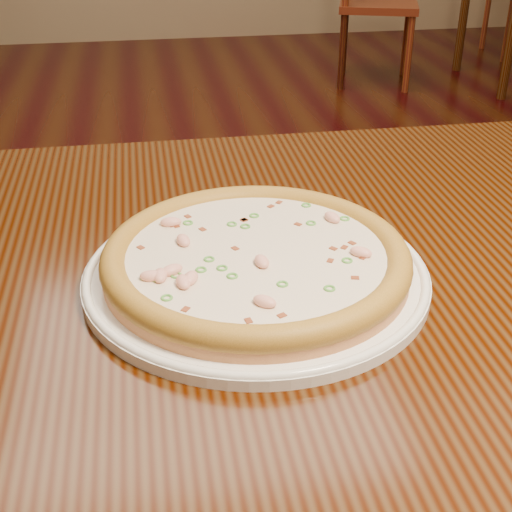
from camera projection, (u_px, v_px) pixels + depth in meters
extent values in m
cube|color=black|center=(350.00, 264.00, 0.84)|extent=(1.20, 0.80, 0.04)
cylinder|color=white|center=(256.00, 275.00, 0.77)|extent=(0.37, 0.37, 0.01)
torus|color=white|center=(256.00, 271.00, 0.76)|extent=(0.37, 0.37, 0.01)
cylinder|color=tan|center=(256.00, 263.00, 0.76)|extent=(0.32, 0.32, 0.02)
torus|color=#B27D31|center=(256.00, 256.00, 0.75)|extent=(0.33, 0.33, 0.03)
cylinder|color=beige|center=(256.00, 254.00, 0.75)|extent=(0.28, 0.28, 0.00)
ellipsoid|color=#F2B29E|center=(172.00, 270.00, 0.71)|extent=(0.03, 0.02, 0.01)
ellipsoid|color=#F2B29E|center=(152.00, 276.00, 0.70)|extent=(0.03, 0.02, 0.01)
ellipsoid|color=#F2B29E|center=(361.00, 252.00, 0.74)|extent=(0.03, 0.03, 0.01)
ellipsoid|color=#F2B29E|center=(183.00, 282.00, 0.69)|extent=(0.02, 0.03, 0.01)
ellipsoid|color=#F2B29E|center=(183.00, 240.00, 0.77)|extent=(0.02, 0.03, 0.01)
ellipsoid|color=#F2B29E|center=(332.00, 217.00, 0.81)|extent=(0.02, 0.03, 0.01)
ellipsoid|color=#F2B29E|center=(265.00, 301.00, 0.66)|extent=(0.03, 0.03, 0.01)
ellipsoid|color=#F2B29E|center=(262.00, 261.00, 0.73)|extent=(0.02, 0.03, 0.01)
ellipsoid|color=#F2B29E|center=(171.00, 222.00, 0.80)|extent=(0.02, 0.01, 0.01)
ellipsoid|color=#F2B29E|center=(160.00, 275.00, 0.70)|extent=(0.02, 0.03, 0.01)
ellipsoid|color=#F2B29E|center=(190.00, 278.00, 0.70)|extent=(0.02, 0.03, 0.01)
cube|color=maroon|center=(330.00, 261.00, 0.73)|extent=(0.01, 0.01, 0.00)
cube|color=maroon|center=(203.00, 230.00, 0.80)|extent=(0.01, 0.01, 0.00)
cube|color=maroon|center=(235.00, 249.00, 0.76)|extent=(0.01, 0.01, 0.00)
cube|color=maroon|center=(298.00, 225.00, 0.81)|extent=(0.01, 0.01, 0.00)
cube|color=maroon|center=(344.00, 248.00, 0.76)|extent=(0.01, 0.01, 0.00)
cube|color=maroon|center=(333.00, 249.00, 0.76)|extent=(0.01, 0.01, 0.00)
cube|color=maroon|center=(141.00, 248.00, 0.76)|extent=(0.01, 0.01, 0.00)
cube|color=maroon|center=(248.00, 321.00, 0.64)|extent=(0.01, 0.01, 0.00)
cube|color=maroon|center=(244.00, 221.00, 0.82)|extent=(0.01, 0.01, 0.00)
cube|color=maroon|center=(329.00, 216.00, 0.83)|extent=(0.01, 0.01, 0.00)
cube|color=maroon|center=(173.00, 226.00, 0.80)|extent=(0.01, 0.01, 0.00)
cube|color=maroon|center=(271.00, 207.00, 0.85)|extent=(0.01, 0.01, 0.00)
cube|color=maroon|center=(279.00, 203.00, 0.86)|extent=(0.01, 0.01, 0.00)
cube|color=maroon|center=(355.00, 279.00, 0.70)|extent=(0.01, 0.01, 0.00)
cube|color=maroon|center=(176.00, 227.00, 0.80)|extent=(0.01, 0.01, 0.00)
cube|color=maroon|center=(186.00, 310.00, 0.66)|extent=(0.01, 0.01, 0.00)
cube|color=maroon|center=(363.00, 258.00, 0.74)|extent=(0.01, 0.01, 0.00)
cube|color=maroon|center=(352.00, 244.00, 0.77)|extent=(0.01, 0.01, 0.00)
cube|color=maroon|center=(263.00, 267.00, 0.72)|extent=(0.01, 0.01, 0.00)
cube|color=maroon|center=(282.00, 316.00, 0.65)|extent=(0.01, 0.01, 0.00)
cube|color=maroon|center=(188.00, 217.00, 0.82)|extent=(0.01, 0.01, 0.00)
cube|color=maroon|center=(244.00, 221.00, 0.82)|extent=(0.01, 0.01, 0.00)
torus|color=#4F9B3A|center=(282.00, 284.00, 0.69)|extent=(0.02, 0.02, 0.00)
torus|color=#4F9B3A|center=(209.00, 259.00, 0.74)|extent=(0.01, 0.01, 0.00)
torus|color=#4F9B3A|center=(232.00, 276.00, 0.71)|extent=(0.02, 0.02, 0.00)
torus|color=#4F9B3A|center=(176.00, 275.00, 0.71)|extent=(0.01, 0.01, 0.00)
torus|color=#4F9B3A|center=(329.00, 289.00, 0.69)|extent=(0.01, 0.01, 0.00)
torus|color=#4F9B3A|center=(146.00, 277.00, 0.70)|extent=(0.01, 0.01, 0.00)
torus|color=#4F9B3A|center=(222.00, 268.00, 0.72)|extent=(0.01, 0.01, 0.00)
torus|color=#4F9B3A|center=(167.00, 298.00, 0.67)|extent=(0.01, 0.01, 0.00)
torus|color=#4F9B3A|center=(347.00, 261.00, 0.73)|extent=(0.02, 0.02, 0.00)
torus|color=#4F9B3A|center=(232.00, 224.00, 0.81)|extent=(0.02, 0.02, 0.00)
torus|color=#4F9B3A|center=(188.00, 223.00, 0.81)|extent=(0.02, 0.02, 0.00)
torus|color=#4F9B3A|center=(245.00, 226.00, 0.80)|extent=(0.01, 0.01, 0.00)
torus|color=#4F9B3A|center=(201.00, 270.00, 0.72)|extent=(0.02, 0.02, 0.00)
torus|color=#4F9B3A|center=(306.00, 205.00, 0.85)|extent=(0.01, 0.01, 0.00)
torus|color=#4F9B3A|center=(254.00, 216.00, 0.83)|extent=(0.02, 0.02, 0.00)
torus|color=#4F9B3A|center=(311.00, 223.00, 0.81)|extent=(0.01, 0.01, 0.00)
torus|color=#4F9B3A|center=(345.00, 219.00, 0.82)|extent=(0.01, 0.01, 0.00)
torus|color=#4F9B3A|center=(155.00, 279.00, 0.70)|extent=(0.01, 0.01, 0.00)
cylinder|color=black|center=(512.00, 31.00, 3.69)|extent=(0.05, 0.05, 0.71)
cylinder|color=black|center=(464.00, 10.00, 4.21)|extent=(0.05, 0.05, 0.71)
cube|color=#4D160F|center=(378.00, 5.00, 3.94)|extent=(0.53, 0.53, 0.04)
cylinder|color=#4D160F|center=(409.00, 55.00, 3.88)|extent=(0.04, 0.04, 0.41)
cylinder|color=#4D160F|center=(406.00, 40.00, 4.19)|extent=(0.04, 0.04, 0.41)
cylinder|color=#4D160F|center=(342.00, 53.00, 3.92)|extent=(0.04, 0.04, 0.41)
cylinder|color=#4D160F|center=(344.00, 38.00, 4.23)|extent=(0.04, 0.04, 0.41)
cylinder|color=#4D160F|center=(345.00, 1.00, 3.79)|extent=(0.04, 0.04, 0.95)
cylinder|color=#4D160F|center=(486.00, 17.00, 4.78)|extent=(0.04, 0.04, 0.41)
cylinder|color=#4D160F|center=(508.00, 29.00, 4.47)|extent=(0.04, 0.04, 0.41)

